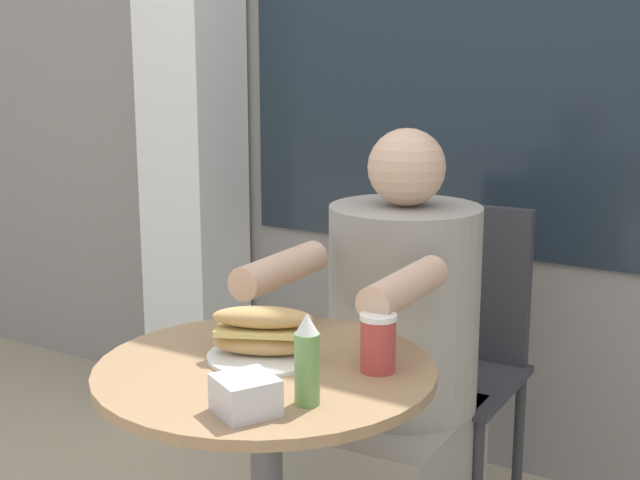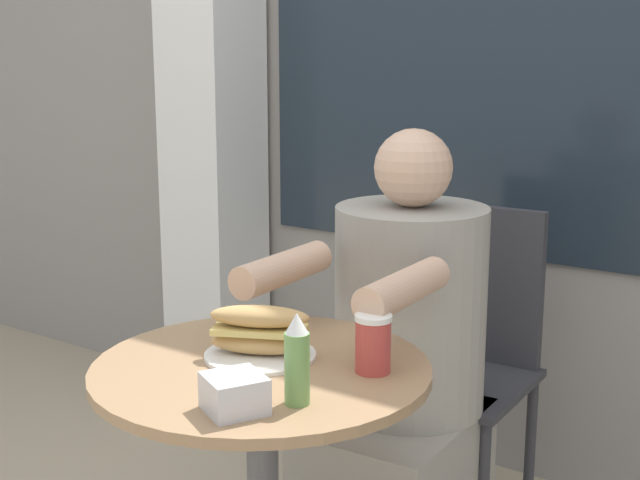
{
  "view_description": "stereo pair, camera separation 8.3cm",
  "coord_description": "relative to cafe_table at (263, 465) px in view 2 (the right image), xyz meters",
  "views": [
    {
      "loc": [
        0.9,
        -1.24,
        1.29
      ],
      "look_at": [
        0.0,
        0.19,
        0.91
      ],
      "focal_mm": 50.0,
      "sensor_mm": 36.0,
      "label": 1
    },
    {
      "loc": [
        0.97,
        -1.2,
        1.29
      ],
      "look_at": [
        0.0,
        0.19,
        0.91
      ],
      "focal_mm": 50.0,
      "sensor_mm": 36.0,
      "label": 2
    }
  ],
  "objects": [
    {
      "name": "storefront_wall",
      "position": [
        -0.0,
        1.26,
        0.88
      ],
      "size": [
        8.0,
        0.09,
        2.8
      ],
      "color": "gray",
      "rests_on": "ground_plane"
    },
    {
      "name": "lattice_pillar",
      "position": [
        -1.05,
        1.06,
        0.68
      ],
      "size": [
        0.26,
        0.26,
        2.4
      ],
      "color": "silver",
      "rests_on": "ground_plane"
    },
    {
      "name": "cafe_table",
      "position": [
        0.0,
        0.0,
        0.0
      ],
      "size": [
        0.62,
        0.62,
        0.71
      ],
      "color": "#997551",
      "rests_on": "ground_plane"
    },
    {
      "name": "diner_chair",
      "position": [
        0.01,
        0.85,
        0.01
      ],
      "size": [
        0.4,
        0.4,
        0.87
      ],
      "rotation": [
        0.0,
        0.0,
        3.19
      ],
      "color": "#333338",
      "rests_on": "ground_plane"
    },
    {
      "name": "seated_diner",
      "position": [
        0.01,
        0.5,
        -0.04
      ],
      "size": [
        0.37,
        0.64,
        1.1
      ],
      "rotation": [
        0.0,
        0.0,
        3.19
      ],
      "color": "gray",
      "rests_on": "ground_plane"
    },
    {
      "name": "sandwich_on_plate",
      "position": [
        -0.03,
        0.03,
        0.24
      ],
      "size": [
        0.21,
        0.21,
        0.1
      ],
      "rotation": [
        0.0,
        0.0,
        0.45
      ],
      "color": "white",
      "rests_on": "cafe_table"
    },
    {
      "name": "drink_cup",
      "position": [
        0.18,
        0.09,
        0.25
      ],
      "size": [
        0.07,
        0.07,
        0.11
      ],
      "color": "#B73D38",
      "rests_on": "cafe_table"
    },
    {
      "name": "napkin_box",
      "position": [
        0.1,
        -0.19,
        0.23
      ],
      "size": [
        0.12,
        0.12,
        0.06
      ],
      "rotation": [
        0.0,
        0.0,
        -0.48
      ],
      "color": "silver",
      "rests_on": "cafe_table"
    },
    {
      "name": "condiment_bottle",
      "position": [
        0.16,
        -0.11,
        0.27
      ],
      "size": [
        0.04,
        0.04,
        0.15
      ],
      "color": "#66934C",
      "rests_on": "cafe_table"
    }
  ]
}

